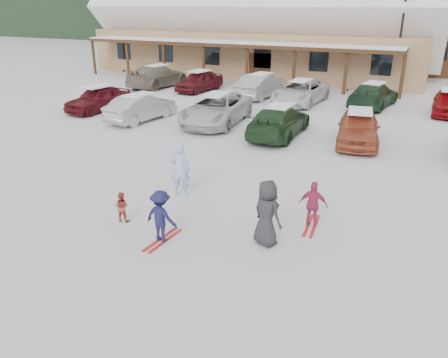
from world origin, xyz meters
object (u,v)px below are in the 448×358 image
at_px(parked_car_1, 141,108).
at_px(parked_car_11, 373,95).
at_px(bystander_dark, 267,213).
at_px(parked_car_0, 98,99).
at_px(adult_skier, 180,169).
at_px(parked_car_10, 301,92).
at_px(day_lodge, 260,26).
at_px(toddler_red, 122,207).
at_px(parked_car_2, 216,109).
at_px(child_navy, 161,216).
at_px(parked_car_4, 358,127).
at_px(parked_car_8, 199,81).
at_px(child_magenta, 313,205).
at_px(parked_car_9, 261,86).
at_px(lamp_post, 400,38).
at_px(parked_car_3, 279,121).
at_px(parked_car_7, 158,76).

distance_m(parked_car_1, parked_car_11, 13.65).
bearing_deg(bystander_dark, parked_car_0, -10.07).
relative_size(adult_skier, parked_car_10, 0.34).
xyz_separation_m(parked_car_0, parked_car_1, (3.55, -0.84, -0.01)).
bearing_deg(day_lodge, parked_car_11, -42.72).
xyz_separation_m(toddler_red, parked_car_2, (-2.40, 10.95, 0.31)).
xyz_separation_m(child_navy, parked_car_1, (-7.90, 10.26, -0.02)).
bearing_deg(adult_skier, parked_car_11, -124.69).
height_order(parked_car_4, parked_car_8, parked_car_4).
xyz_separation_m(child_magenta, parked_car_9, (-7.71, 16.25, 0.10)).
xyz_separation_m(day_lodge, toddler_red, (6.98, -28.85, -3.50)).
height_order(lamp_post, parked_car_3, lamp_post).
relative_size(adult_skier, parked_car_1, 0.42).
height_order(child_magenta, parked_car_7, parked_car_7).
xyz_separation_m(parked_car_2, parked_car_10, (2.55, 6.59, -0.04)).
relative_size(lamp_post, parked_car_1, 1.53).
height_order(toddler_red, parked_car_11, parked_car_11).
xyz_separation_m(parked_car_2, parked_car_3, (3.64, -0.79, -0.05)).
xyz_separation_m(child_magenta, parked_car_0, (-14.78, 8.63, 0.04)).
distance_m(bystander_dark, parked_car_10, 17.46).
distance_m(toddler_red, parked_car_0, 14.46).
bearing_deg(toddler_red, day_lodge, -90.46).
bearing_deg(parked_car_2, parked_car_3, -17.63).
xyz_separation_m(bystander_dark, parked_car_1, (-10.40, 9.24, -0.18)).
height_order(day_lodge, child_magenta, day_lodge).
height_order(toddler_red, parked_car_0, parked_car_0).
distance_m(parked_car_9, parked_car_10, 2.97).
distance_m(child_magenta, parked_car_3, 8.98).
distance_m(adult_skier, toddler_red, 2.40).
bearing_deg(day_lodge, parked_car_3, -66.26).
relative_size(parked_car_4, parked_car_7, 0.80).
relative_size(parked_car_2, parked_car_7, 1.00).
distance_m(day_lodge, parked_car_11, 15.74).
relative_size(parked_car_2, parked_car_8, 1.31).
distance_m(parked_car_0, parked_car_2, 7.41).
bearing_deg(parked_car_4, child_magenta, -97.09).
bearing_deg(child_navy, parked_car_0, -39.72).
xyz_separation_m(child_navy, child_magenta, (3.33, 2.47, -0.05)).
height_order(parked_car_0, parked_car_10, parked_car_10).
xyz_separation_m(parked_car_3, parked_car_4, (3.55, 0.32, 0.03)).
bearing_deg(parked_car_4, toddler_red, -122.92).
height_order(lamp_post, adult_skier, lamp_post).
xyz_separation_m(day_lodge, bystander_dark, (11.13, -28.31, -3.07)).
bearing_deg(parked_car_3, parked_car_8, -44.09).
bearing_deg(parked_car_3, parked_car_4, -175.10).
xyz_separation_m(bystander_dark, parked_car_11, (0.19, 17.85, -0.16)).
relative_size(child_navy, parked_car_4, 0.33).
bearing_deg(toddler_red, parked_car_11, -117.33).
relative_size(parked_car_2, parked_car_9, 1.16).
height_order(child_magenta, parked_car_10, parked_car_10).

